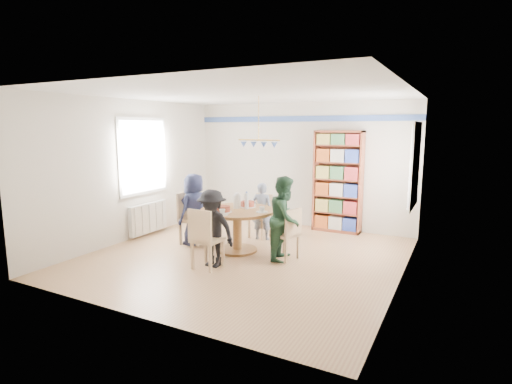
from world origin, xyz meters
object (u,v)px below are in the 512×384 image
Objects in this scene: chair_right at (289,231)px; bookshelf at (338,183)px; person_far at (262,211)px; radiator at (148,218)px; dining_table at (237,220)px; chair_near at (204,236)px; person_near at (212,228)px; chair_left at (189,215)px; person_left at (194,209)px; person_right at (285,218)px; chair_far at (262,213)px.

bookshelf is at bearing 85.02° from chair_right.
chair_right is at bearing 122.27° from person_far.
dining_table reaches higher than radiator.
person_near reaches higher than chair_near.
radiator is 0.47× the size of bookshelf.
chair_left is 1.42m from person_near.
person_right is (1.83, -0.01, 0.03)m from person_left.
chair_left reaches higher than chair_right.
chair_right is 0.65× the size of person_left.
person_far is at bearing 37.07° from chair_left.
person_far is 0.53× the size of bookshelf.
chair_right reaches higher than radiator.
chair_far is at bearing 96.79° from person_near.
radiator is 2.41m from person_near.
person_near is at bearing 75.50° from person_far.
chair_left is 1.12× the size of chair_right.
person_near is at bearing -137.82° from chair_right.
chair_near is 1.37m from person_right.
chair_left is 1.12× the size of chair_far.
dining_table is 2.49m from bookshelf.
chair_near is at bearing 74.66° from person_far.
chair_far is 1.37m from person_left.
bookshelf is (1.21, 1.11, 0.56)m from chair_far.
bookshelf is at bearing 31.58° from radiator.
dining_table is at bearing 80.91° from person_right.
person_near is (0.96, -0.85, -0.05)m from person_left.
chair_far is at bearing -77.59° from person_far.
person_near is (-0.87, -0.84, -0.08)m from person_right.
person_left is at bearing -134.08° from bookshelf.
person_right is 1.14× the size of person_near.
person_left is (1.24, -0.11, 0.32)m from radiator.
person_left is 0.96× the size of person_right.
chair_far is 0.62× the size of person_right.
chair_left is 1.40m from person_far.
chair_left is at bearing -136.54° from bookshelf.
person_near is (0.00, -1.72, 0.05)m from person_far.
chair_right is 0.23m from person_right.
person_far reaches higher than radiator.
person_right reaches higher than radiator.
chair_right is 1.01× the size of chair_far.
bookshelf is at bearing -14.34° from person_right.
radiator is 3.14m from chair_right.
person_near reaches higher than chair_right.
person_left reaches higher than chair_left.
person_left is at bearing 27.75° from person_far.
dining_table is 1.51× the size of chair_far.
person_near is (-0.93, -0.85, 0.13)m from chair_right.
person_far is at bearing 86.82° from dining_table.
chair_far is 1.73m from bookshelf.
person_right is (0.96, -1.05, 0.22)m from chair_far.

